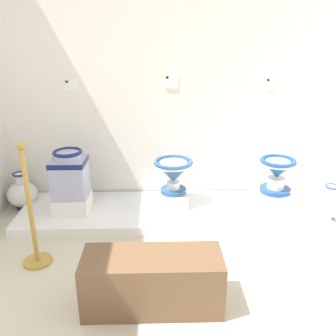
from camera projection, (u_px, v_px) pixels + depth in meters
The scene contains 16 objects.
ground_plane at pixel (180, 324), 2.37m from camera, with size 5.60×5.47×0.02m, color beige.
wall_back at pixel (170, 55), 3.66m from camera, with size 3.80×0.06×3.19m, color white.
display_platform at pixel (171, 212), 3.76m from camera, with size 3.10×0.84×0.10m, color white.
plinth_block_rightmost at pixel (73, 203), 3.65m from camera, with size 0.35×0.35×0.17m, color white.
antique_toilet_rightmost at pixel (70, 173), 3.54m from camera, with size 0.33×0.34×0.47m.
plinth_block_pale_glazed at pixel (173, 198), 3.80m from camera, with size 0.29×0.37×0.13m, color white.
antique_toilet_pale_glazed at pixel (173, 171), 3.70m from camera, with size 0.40×0.40×0.36m.
plinth_block_leftmost at pixel (274, 200), 3.69m from camera, with size 0.31×0.33×0.19m, color white.
antique_toilet_leftmost at pixel (277, 171), 3.57m from camera, with size 0.35×0.35×0.35m.
info_placard_first at pixel (71, 85), 3.70m from camera, with size 0.13×0.01×0.12m.
info_placard_second at pixel (171, 81), 3.71m from camera, with size 0.13×0.01×0.14m.
info_placard_third at pixel (271, 84), 3.75m from camera, with size 0.10×0.01×0.12m.
decorative_vase_companion at pixel (22, 194), 3.88m from camera, with size 0.32×0.32×0.42m.
decorative_vase_spare at pixel (329, 206), 3.65m from camera, with size 0.27×0.27×0.38m.
stanchion_post_near_left at pixel (33, 226), 2.89m from camera, with size 0.23×0.23×1.05m.
museum_bench at pixel (153, 281), 2.46m from camera, with size 0.95×0.36×0.40m, color brown.
Camera 1 is at (1.67, -1.13, 1.79)m, focal length 38.44 mm.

